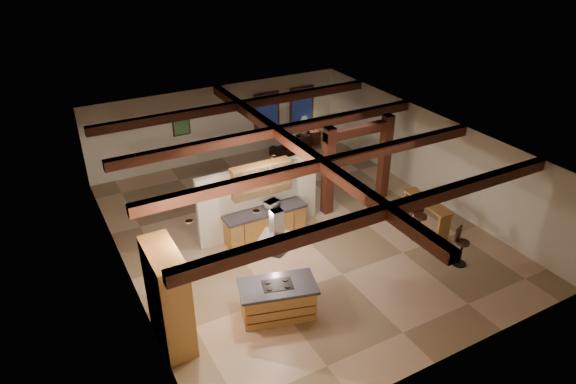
# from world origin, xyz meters

# --- Properties ---
(ground) EXTENTS (12.00, 12.00, 0.00)m
(ground) POSITION_xyz_m (0.00, 0.00, 0.00)
(ground) COLOR tan
(ground) RESTS_ON ground
(room_walls) EXTENTS (12.00, 12.00, 12.00)m
(room_walls) POSITION_xyz_m (0.00, 0.00, 1.78)
(room_walls) COLOR beige
(room_walls) RESTS_ON ground
(ceiling_beams) EXTENTS (10.00, 12.00, 0.28)m
(ceiling_beams) POSITION_xyz_m (0.00, 0.00, 2.76)
(ceiling_beams) COLOR #351B0D
(ceiling_beams) RESTS_ON room_walls
(timber_posts) EXTENTS (2.50, 0.30, 2.90)m
(timber_posts) POSITION_xyz_m (2.50, 0.50, 1.76)
(timber_posts) COLOR #351B0D
(timber_posts) RESTS_ON ground
(partition_wall) EXTENTS (3.80, 0.18, 2.20)m
(partition_wall) POSITION_xyz_m (-1.00, 0.50, 1.10)
(partition_wall) COLOR beige
(partition_wall) RESTS_ON ground
(pantry_cabinet) EXTENTS (0.67, 1.60, 2.40)m
(pantry_cabinet) POSITION_xyz_m (-4.67, -2.60, 1.20)
(pantry_cabinet) COLOR #A37234
(pantry_cabinet) RESTS_ON ground
(back_counter) EXTENTS (2.50, 0.66, 0.94)m
(back_counter) POSITION_xyz_m (-1.00, 0.11, 0.48)
(back_counter) COLOR #A37234
(back_counter) RESTS_ON ground
(upper_display_cabinet) EXTENTS (1.80, 0.36, 0.95)m
(upper_display_cabinet) POSITION_xyz_m (-1.00, 0.31, 1.85)
(upper_display_cabinet) COLOR #A37234
(upper_display_cabinet) RESTS_ON partition_wall
(range_hood) EXTENTS (1.10, 1.10, 1.40)m
(range_hood) POSITION_xyz_m (-2.23, -3.02, 1.78)
(range_hood) COLOR silver
(range_hood) RESTS_ON room_walls
(back_windows) EXTENTS (2.70, 0.07, 1.70)m
(back_windows) POSITION_xyz_m (2.80, 5.93, 1.50)
(back_windows) COLOR #351B0D
(back_windows) RESTS_ON room_walls
(framed_art) EXTENTS (0.65, 0.05, 0.85)m
(framed_art) POSITION_xyz_m (-1.50, 5.94, 1.70)
(framed_art) COLOR #351B0D
(framed_art) RESTS_ON room_walls
(recessed_cans) EXTENTS (3.16, 2.46, 0.03)m
(recessed_cans) POSITION_xyz_m (-2.53, -1.93, 2.87)
(recessed_cans) COLOR silver
(recessed_cans) RESTS_ON room_walls
(kitchen_island) EXTENTS (2.00, 1.42, 0.90)m
(kitchen_island) POSITION_xyz_m (-2.23, -3.02, 0.45)
(kitchen_island) COLOR #A37234
(kitchen_island) RESTS_ON ground
(dining_table) EXTENTS (1.94, 1.08, 0.68)m
(dining_table) POSITION_xyz_m (0.07, 2.30, 0.34)
(dining_table) COLOR #421D10
(dining_table) RESTS_ON ground
(sofa) EXTENTS (2.06, 1.40, 0.56)m
(sofa) POSITION_xyz_m (2.76, 5.26, 0.28)
(sofa) COLOR black
(sofa) RESTS_ON ground
(microwave) EXTENTS (0.49, 0.40, 0.23)m
(microwave) POSITION_xyz_m (-0.77, 0.11, 1.06)
(microwave) COLOR #B0AFB4
(microwave) RESTS_ON back_counter
(bar_counter) EXTENTS (0.60, 1.86, 0.96)m
(bar_counter) POSITION_xyz_m (3.46, -1.78, 0.65)
(bar_counter) COLOR #A37234
(bar_counter) RESTS_ON ground
(side_table) EXTENTS (0.54, 0.54, 0.57)m
(side_table) POSITION_xyz_m (3.95, 5.51, 0.29)
(side_table) COLOR #351B0D
(side_table) RESTS_ON ground
(table_lamp) EXTENTS (0.30, 0.30, 0.35)m
(table_lamp) POSITION_xyz_m (3.95, 5.51, 0.82)
(table_lamp) COLOR black
(table_lamp) RESTS_ON side_table
(bar_stool_a) EXTENTS (0.42, 0.43, 1.12)m
(bar_stool_a) POSITION_xyz_m (3.05, -3.60, 0.57)
(bar_stool_a) COLOR black
(bar_stool_a) RESTS_ON ground
(bar_stool_b) EXTENTS (0.44, 0.46, 1.22)m
(bar_stool_b) POSITION_xyz_m (2.93, -2.07, 0.62)
(bar_stool_b) COLOR black
(bar_stool_b) RESTS_ON ground
(dining_chairs) EXTENTS (1.86, 1.86, 1.13)m
(dining_chairs) POSITION_xyz_m (0.07, 2.30, 0.58)
(dining_chairs) COLOR #351B0D
(dining_chairs) RESTS_ON ground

